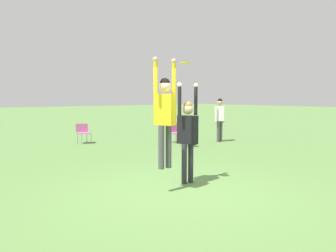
{
  "coord_description": "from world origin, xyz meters",
  "views": [
    {
      "loc": [
        -4.32,
        -5.01,
        1.93
      ],
      "look_at": [
        0.12,
        0.52,
        1.3
      ],
      "focal_mm": 35.0,
      "sensor_mm": 36.0,
      "label": 1
    }
  ],
  "objects": [
    {
      "name": "person_spectator_near",
      "position": [
        6.19,
        4.54,
        1.14
      ],
      "size": [
        0.55,
        0.44,
        1.86
      ],
      "rotation": [
        0.0,
        0.0,
        -0.95
      ],
      "color": "#4C4C51",
      "rests_on": "ground_plane"
    },
    {
      "name": "frisbee",
      "position": [
        0.33,
        0.21,
        2.64
      ],
      "size": [
        0.23,
        0.23,
        0.03
      ],
      "color": "yellow"
    },
    {
      "name": "camping_chair_2",
      "position": [
        1.42,
        7.81,
        0.5
      ],
      "size": [
        0.67,
        0.73,
        0.82
      ],
      "rotation": [
        0.0,
        0.0,
        2.6
      ],
      "color": "gray",
      "rests_on": "ground_plane"
    },
    {
      "name": "ground_plane",
      "position": [
        0.0,
        0.0,
        0.0
      ],
      "size": [
        120.0,
        120.0,
        0.0
      ],
      "primitive_type": "plane",
      "color": "#608C47"
    },
    {
      "name": "camping_chair_3",
      "position": [
        4.54,
        5.58,
        0.5
      ],
      "size": [
        0.6,
        0.64,
        0.84
      ],
      "rotation": [
        0.0,
        0.0,
        2.94
      ],
      "color": "gray",
      "rests_on": "ground_plane"
    },
    {
      "name": "person_jumping",
      "position": [
        -0.31,
        0.09,
        1.67
      ],
      "size": [
        0.56,
        0.45,
        2.2
      ],
      "rotation": [
        0.0,
        0.0,
        1.87
      ],
      "color": "#4C4C51",
      "rests_on": "ground_plane"
    },
    {
      "name": "camping_chair_4",
      "position": [
        4.16,
        4.43,
        0.53
      ],
      "size": [
        0.59,
        0.64,
        0.92
      ],
      "rotation": [
        0.0,
        0.0,
        2.81
      ],
      "color": "gray",
      "rests_on": "ground_plane"
    },
    {
      "name": "person_defending",
      "position": [
        0.54,
        0.36,
        1.2
      ],
      "size": [
        0.59,
        0.47,
        2.24
      ],
      "rotation": [
        0.0,
        0.0,
        -1.27
      ],
      "color": "#2D2D38",
      "rests_on": "ground_plane"
    }
  ]
}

